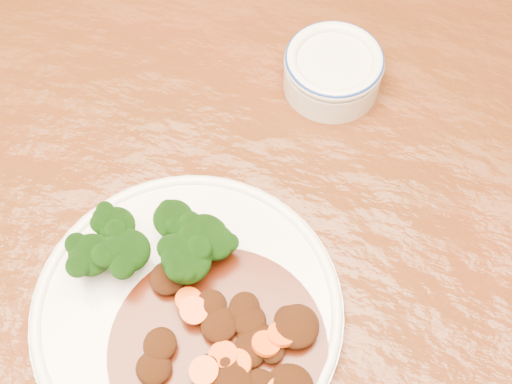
# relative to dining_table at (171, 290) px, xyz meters

# --- Properties ---
(dining_table) EXTENTS (1.60, 1.07, 0.75)m
(dining_table) POSITION_rel_dining_table_xyz_m (0.00, 0.00, 0.00)
(dining_table) COLOR #521F0E
(dining_table) RESTS_ON ground
(dinner_plate) EXTENTS (0.28, 0.28, 0.02)m
(dinner_plate) POSITION_rel_dining_table_xyz_m (0.04, -0.05, 0.09)
(dinner_plate) COLOR silver
(dinner_plate) RESTS_ON dining_table
(broccoli_florets) EXTENTS (0.14, 0.09, 0.05)m
(broccoli_florets) POSITION_rel_dining_table_xyz_m (0.00, -0.00, 0.12)
(broccoli_florets) COLOR #72A455
(broccoli_florets) RESTS_ON dinner_plate
(mince_stew) EXTENTS (0.19, 0.19, 0.03)m
(mince_stew) POSITION_rel_dining_table_xyz_m (0.08, -0.08, 0.10)
(mince_stew) COLOR #471207
(mince_stew) RESTS_ON dinner_plate
(dip_bowl) EXTENTS (0.11, 0.11, 0.05)m
(dip_bowl) POSITION_rel_dining_table_xyz_m (0.12, 0.24, 0.11)
(dip_bowl) COLOR beige
(dip_bowl) RESTS_ON dining_table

